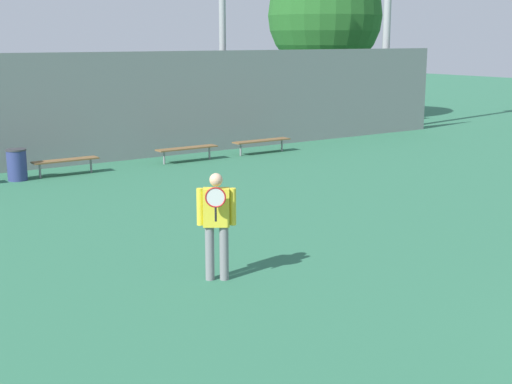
% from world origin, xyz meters
% --- Properties ---
extents(tennis_player, '(0.55, 0.53, 1.68)m').
position_xyz_m(tennis_player, '(-3.16, 6.76, 0.96)').
color(tennis_player, slate).
rests_on(tennis_player, ground_plane).
extents(bench_courtside_far, '(1.97, 0.40, 0.44)m').
position_xyz_m(bench_courtside_far, '(1.82, 16.48, 0.40)').
color(bench_courtside_far, brown).
rests_on(bench_courtside_far, ground_plane).
extents(bench_adjacent_court, '(1.80, 0.40, 0.44)m').
position_xyz_m(bench_adjacent_court, '(-1.98, 16.48, 0.40)').
color(bench_adjacent_court, brown).
rests_on(bench_adjacent_court, ground_plane).
extents(bench_by_gate, '(2.06, 0.40, 0.44)m').
position_xyz_m(bench_by_gate, '(4.60, 16.48, 0.40)').
color(bench_by_gate, brown).
rests_on(bench_by_gate, ground_plane).
extents(trash_bin, '(0.53, 0.53, 0.83)m').
position_xyz_m(trash_bin, '(-3.28, 16.52, 0.42)').
color(trash_bin, navy).
rests_on(trash_bin, ground_plane).
extents(back_fence, '(27.44, 0.06, 3.28)m').
position_xyz_m(back_fence, '(0.00, 17.81, 1.64)').
color(back_fence, gray).
rests_on(back_fence, ground_plane).
extents(tree_green_broad, '(5.05, 5.05, 7.17)m').
position_xyz_m(tree_green_broad, '(12.39, 22.63, 4.63)').
color(tree_green_broad, brown).
rests_on(tree_green_broad, ground_plane).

